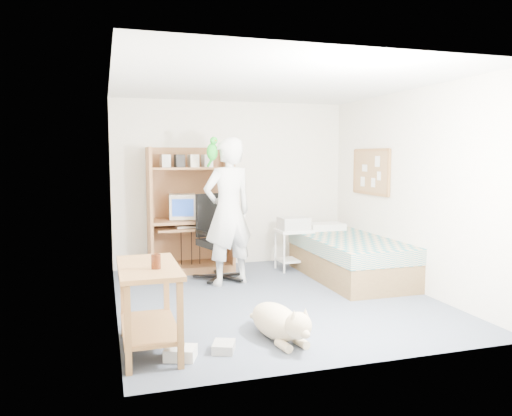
# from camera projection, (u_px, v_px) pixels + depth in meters

# --- Properties ---
(floor) EXTENTS (4.00, 4.00, 0.00)m
(floor) POSITION_uv_depth(u_px,v_px,m) (274.00, 298.00, 5.91)
(floor) COLOR #495263
(floor) RESTS_ON ground
(wall_back) EXTENTS (3.60, 0.02, 2.50)m
(wall_back) POSITION_uv_depth(u_px,v_px,m) (232.00, 184.00, 7.68)
(wall_back) COLOR white
(wall_back) RESTS_ON floor
(wall_right) EXTENTS (0.02, 4.00, 2.50)m
(wall_right) POSITION_uv_depth(u_px,v_px,m) (409.00, 190.00, 6.30)
(wall_right) COLOR white
(wall_right) RESTS_ON floor
(wall_left) EXTENTS (0.02, 4.00, 2.50)m
(wall_left) POSITION_uv_depth(u_px,v_px,m) (113.00, 197.00, 5.26)
(wall_left) COLOR white
(wall_left) RESTS_ON floor
(ceiling) EXTENTS (3.60, 4.00, 0.02)m
(ceiling) POSITION_uv_depth(u_px,v_px,m) (275.00, 83.00, 5.65)
(ceiling) COLOR white
(ceiling) RESTS_ON wall_back
(computer_hutch) EXTENTS (1.20, 0.63, 1.80)m
(computer_hutch) POSITION_uv_depth(u_px,v_px,m) (190.00, 215.00, 7.28)
(computer_hutch) COLOR brown
(computer_hutch) RESTS_ON floor
(bed) EXTENTS (1.02, 2.02, 0.66)m
(bed) POSITION_uv_depth(u_px,v_px,m) (349.00, 257.00, 6.85)
(bed) COLOR brown
(bed) RESTS_ON floor
(side_desk) EXTENTS (0.50, 1.00, 0.75)m
(side_desk) POSITION_uv_depth(u_px,v_px,m) (149.00, 295.00, 4.27)
(side_desk) COLOR brown
(side_desk) RESTS_ON floor
(corkboard) EXTENTS (0.04, 0.94, 0.66)m
(corkboard) POSITION_uv_depth(u_px,v_px,m) (371.00, 172.00, 7.13)
(corkboard) COLOR #9A6845
(corkboard) RESTS_ON wall_right
(office_chair) EXTENTS (0.65, 0.66, 1.15)m
(office_chair) POSITION_uv_depth(u_px,v_px,m) (218.00, 249.00, 6.79)
(office_chair) COLOR black
(office_chair) RESTS_ON floor
(person) EXTENTS (0.80, 0.64, 1.91)m
(person) POSITION_uv_depth(u_px,v_px,m) (228.00, 212.00, 6.46)
(person) COLOR silver
(person) RESTS_ON floor
(parrot) EXTENTS (0.14, 0.24, 0.39)m
(parrot) POSITION_uv_depth(u_px,v_px,m) (212.00, 150.00, 6.33)
(parrot) COLOR #138715
(parrot) RESTS_ON person
(dog) EXTENTS (0.45, 1.03, 0.39)m
(dog) POSITION_uv_depth(u_px,v_px,m) (279.00, 322.00, 4.55)
(dog) COLOR beige
(dog) RESTS_ON floor
(printer_cart) EXTENTS (0.52, 0.42, 0.60)m
(printer_cart) POSITION_uv_depth(u_px,v_px,m) (294.00, 243.00, 7.34)
(printer_cart) COLOR white
(printer_cart) RESTS_ON floor
(printer) EXTENTS (0.43, 0.34, 0.18)m
(printer) POSITION_uv_depth(u_px,v_px,m) (294.00, 223.00, 7.31)
(printer) COLOR #B8B8B3
(printer) RESTS_ON printer_cart
(crt_monitor) EXTENTS (0.42, 0.44, 0.36)m
(crt_monitor) POSITION_uv_depth(u_px,v_px,m) (182.00, 206.00, 7.24)
(crt_monitor) COLOR beige
(crt_monitor) RESTS_ON computer_hutch
(keyboard) EXTENTS (0.47, 0.22, 0.03)m
(keyboard) POSITION_uv_depth(u_px,v_px,m) (192.00, 226.00, 7.14)
(keyboard) COLOR beige
(keyboard) RESTS_ON computer_hutch
(pencil_cup) EXTENTS (0.08, 0.08, 0.12)m
(pencil_cup) POSITION_uv_depth(u_px,v_px,m) (214.00, 215.00, 7.29)
(pencil_cup) COLOR yellow
(pencil_cup) RESTS_ON computer_hutch
(drink_glass) EXTENTS (0.08, 0.08, 0.12)m
(drink_glass) POSITION_uv_depth(u_px,v_px,m) (156.00, 262.00, 4.11)
(drink_glass) COLOR #3E1809
(drink_glass) RESTS_ON side_desk
(floor_box_a) EXTENTS (0.31, 0.28, 0.10)m
(floor_box_a) POSITION_uv_depth(u_px,v_px,m) (181.00, 353.00, 4.13)
(floor_box_a) COLOR white
(floor_box_a) RESTS_ON floor
(floor_box_b) EXTENTS (0.25, 0.27, 0.08)m
(floor_box_b) POSITION_uv_depth(u_px,v_px,m) (224.00, 347.00, 4.29)
(floor_box_b) COLOR #B0B0AB
(floor_box_b) RESTS_ON floor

